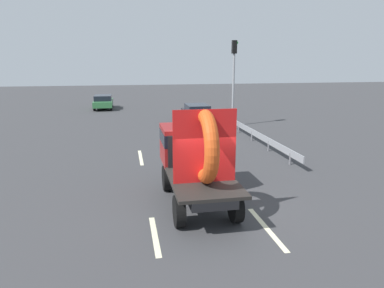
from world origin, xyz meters
name	(u,v)px	position (x,y,z in m)	size (l,w,h in m)	color
ground_plane	(212,209)	(0.00, 0.00, 0.00)	(120.00, 120.00, 0.00)	#38383A
flatbed_truck	(194,154)	(-0.38, 1.06, 1.61)	(2.02, 4.82, 3.34)	black
distant_sedan	(197,113)	(2.82, 16.33, 0.74)	(1.82, 4.24, 1.38)	black
traffic_light	(234,71)	(5.07, 14.30, 3.93)	(0.42, 0.36, 6.06)	gray
guardrail	(260,136)	(4.76, 8.06, 0.52)	(0.10, 10.20, 0.71)	gray
lane_dash_left_near	(155,236)	(-1.98, -1.46, 0.00)	(2.33, 0.16, 0.01)	beige
lane_dash_left_far	(141,157)	(-1.98, 6.74, 0.00)	(2.78, 0.16, 0.01)	beige
lane_dash_right_near	(267,228)	(1.22, -1.61, 0.00)	(2.76, 0.16, 0.01)	beige
lane_dash_right_far	(205,156)	(1.22, 6.47, 0.00)	(2.27, 0.16, 0.01)	beige
oncoming_car	(103,102)	(-4.73, 25.62, 0.73)	(1.79, 4.17, 1.36)	black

